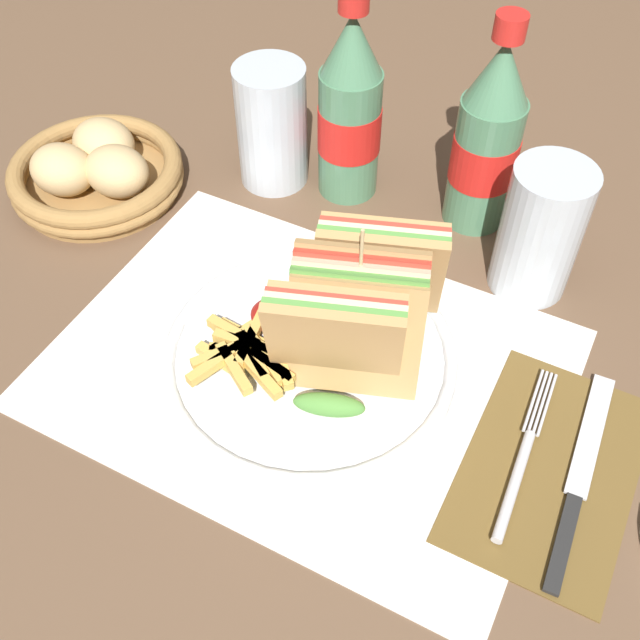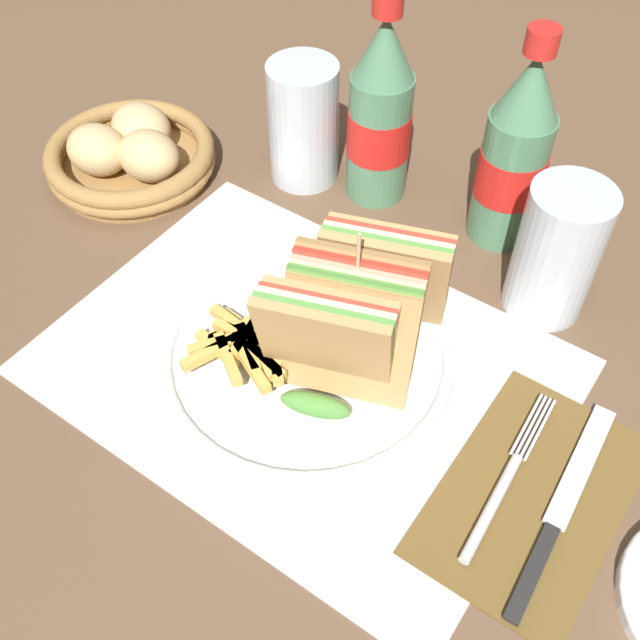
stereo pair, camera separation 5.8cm
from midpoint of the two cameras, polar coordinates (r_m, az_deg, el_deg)
name	(u,v)px [view 2 (the right image)]	position (r m, az deg, el deg)	size (l,w,h in m)	color
ground_plane	(309,370)	(0.68, 1.59, -3.96)	(4.00, 4.00, 0.00)	brown
placemat	(300,369)	(0.68, 0.88, -3.91)	(0.45, 0.33, 0.00)	silver
plate_main	(307,355)	(0.68, 1.48, -2.82)	(0.27, 0.27, 0.02)	white
club_sandwich	(356,312)	(0.63, 5.40, 0.47)	(0.14, 0.20, 0.15)	tan
fries_pile	(243,343)	(0.66, -3.39, -1.91)	(0.11, 0.11, 0.02)	gold
ketchup_blob	(280,312)	(0.68, -0.66, 0.49)	(0.05, 0.04, 0.02)	maroon
napkin	(534,492)	(0.64, 18.58, -12.48)	(0.13, 0.21, 0.00)	brown
fork	(501,489)	(0.63, 16.27, -12.44)	(0.02, 0.17, 0.01)	silver
knife	(562,508)	(0.64, 20.50, -13.41)	(0.03, 0.21, 0.00)	black
coke_bottle_near	(380,115)	(0.80, 6.75, 15.15)	(0.07, 0.07, 0.23)	#4C7F5B
coke_bottle_far	(515,156)	(0.77, 16.76, 11.81)	(0.07, 0.07, 0.23)	#4C7F5B
glass_near	(557,252)	(0.72, 19.82, 4.77)	(0.08, 0.08, 0.14)	silver
glass_far	(304,131)	(0.84, 0.76, 14.14)	(0.08, 0.08, 0.14)	silver
bread_basket	(131,154)	(0.88, -12.39, 12.16)	(0.19, 0.19, 0.07)	olive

